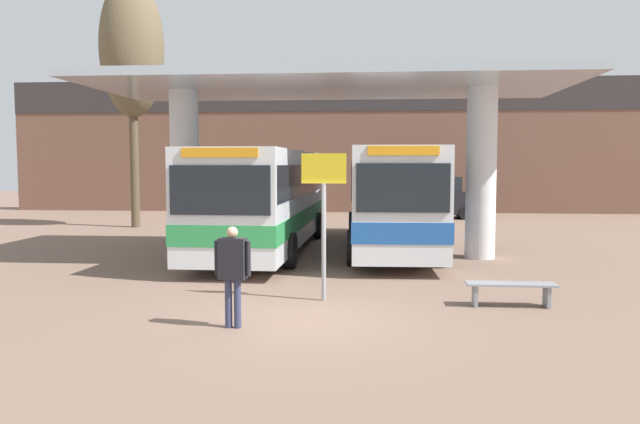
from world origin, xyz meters
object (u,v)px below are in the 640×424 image
Objects in this scene: transit_bus_center_bay at (390,194)px; parked_car_street at (434,198)px; transit_bus_left_bay at (267,195)px; poplar_tree_behind_left at (132,49)px; info_sign_platform at (324,196)px; pedestrian_waiting at (233,266)px; waiting_bench_near_pillar at (511,289)px.

parked_car_street is at bearing -104.08° from transit_bus_center_bay.
transit_bus_left_bay is at bearing 4.41° from transit_bus_center_bay.
parked_car_street is (2.58, 11.87, -0.78)m from transit_bus_center_bay.
transit_bus_left_bay is at bearing -43.14° from poplar_tree_behind_left.
info_sign_platform reaches higher than parked_car_street.
info_sign_platform is 20.18m from parked_car_street.
transit_bus_center_bay reaches higher than pedestrian_waiting.
parked_car_street is (0.41, 19.94, 0.67)m from waiting_bench_near_pillar.
poplar_tree_behind_left is 16.14m from parked_car_street.
poplar_tree_behind_left is (-10.95, 6.13, 5.89)m from transit_bus_center_bay.
info_sign_platform is 2.84m from pedestrian_waiting.
waiting_bench_near_pillar is 20.68m from poplar_tree_behind_left.
transit_bus_center_bay is 6.44× the size of pedestrian_waiting.
parked_car_street reaches higher than waiting_bench_near_pillar.
poplar_tree_behind_left reaches higher than waiting_bench_near_pillar.
info_sign_platform is 0.28× the size of poplar_tree_behind_left.
pedestrian_waiting is at bearing -121.28° from info_sign_platform.
transit_bus_left_bay is 3.97× the size of info_sign_platform.
transit_bus_left_bay is 7.82m from info_sign_platform.
poplar_tree_behind_left reaches higher than pedestrian_waiting.
transit_bus_left_bay is 9.89m from waiting_bench_near_pillar.
waiting_bench_near_pillar is (6.11, -7.64, -1.43)m from transit_bus_left_bay.
waiting_bench_near_pillar is at bearing 103.20° from transit_bus_center_bay.
transit_bus_left_bay is 3.97m from transit_bus_center_bay.
pedestrian_waiting is (1.07, -9.67, -0.72)m from transit_bus_left_bay.
transit_bus_center_bay is 8.01m from info_sign_platform.
poplar_tree_behind_left reaches higher than info_sign_platform.
waiting_bench_near_pillar is at bearing -47.28° from poplar_tree_behind_left.
pedestrian_waiting is (-1.36, -2.25, -1.08)m from info_sign_platform.
transit_bus_left_bay is 11.28m from poplar_tree_behind_left.
poplar_tree_behind_left is at bearing -158.57° from parked_car_street.
waiting_bench_near_pillar is 5.49m from pedestrian_waiting.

